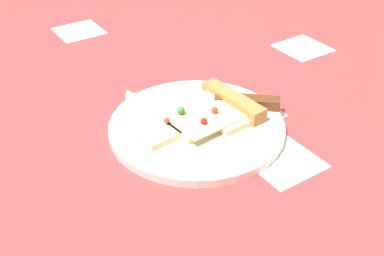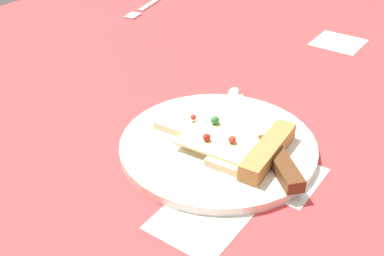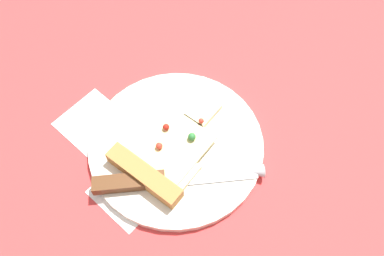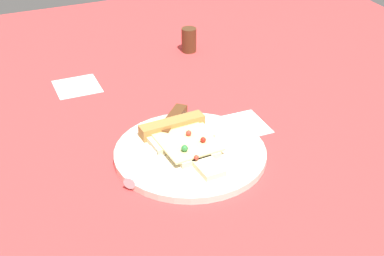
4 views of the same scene
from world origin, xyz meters
TOP-DOWN VIEW (x-y plane):
  - ground_plane at (-0.00, -0.00)cm, footprint 156.03×156.03cm
  - plate at (-5.55, 1.63)cm, footprint 25.82×25.82cm
  - pizza_slice at (-2.95, 1.82)cm, footprint 17.93×12.16cm
  - knife at (0.14, 4.31)cm, footprint 19.22×17.64cm
  - pepper_shaker at (35.18, -15.27)cm, footprint 3.48×3.48cm

SIDE VIEW (x-z plane):
  - ground_plane at x=0.00cm, z-range -3.00..0.00cm
  - plate at x=-5.55cm, z-range 0.00..1.23cm
  - knife at x=0.14cm, z-range 0.61..3.06cm
  - pizza_slice at x=-2.95cm, z-range 0.79..3.23cm
  - pepper_shaker at x=35.18cm, z-range 0.00..5.70cm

